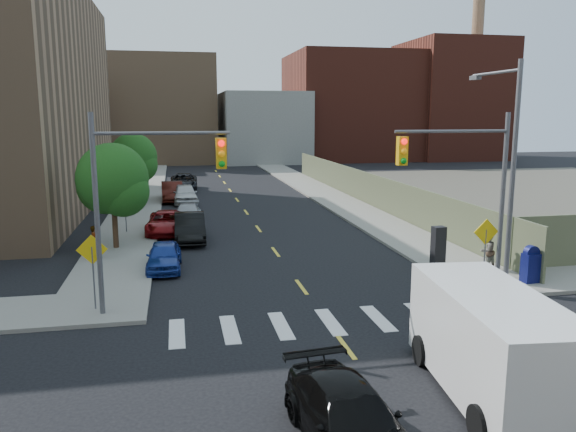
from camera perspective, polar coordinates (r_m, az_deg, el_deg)
name	(u,v)px	position (r m, az deg, el deg)	size (l,w,h in m)	color
ground	(367,375)	(15.83, 8.01, -15.75)	(160.00, 160.00, 0.00)	black
sidewalk_nw	(145,187)	(55.38, -14.29, 2.89)	(3.50, 73.00, 0.15)	gray
sidewalk_ne	(303,183)	(56.72, 1.57, 3.38)	(3.50, 73.00, 0.15)	gray
fence_north	(365,188)	(44.20, 7.84, 2.84)	(0.12, 44.00, 2.50)	#6C714F
gravel_lot	(556,193)	(54.85, 25.58, 2.08)	(36.00, 42.00, 0.06)	#595447
bg_bldg_west	(47,121)	(85.13, -23.27, 8.87)	(14.00, 18.00, 12.00)	#592319
bg_bldg_midwest	(166,110)	(85.39, -12.34, 10.47)	(14.00, 16.00, 15.00)	#8C6B4C
bg_bldg_center	(262,127)	(84.38, -2.63, 9.00)	(12.00, 16.00, 10.00)	gray
bg_bldg_east	(349,107)	(89.51, 6.21, 10.95)	(18.00, 18.00, 16.00)	#592319
bg_bldg_fareast	(450,101)	(93.77, 16.15, 11.19)	(14.00, 16.00, 18.00)	#592319
smokestack	(475,68)	(95.90, 18.50, 14.04)	(1.80, 1.80, 28.00)	#8C6B4C
signal_nw	(142,186)	(19.56, -14.61, 2.94)	(4.59, 0.30, 7.00)	#59595E
signal_ne	(468,178)	(22.33, 17.79, 3.66)	(4.59, 0.30, 7.00)	#59595E
streetlight_ne	(508,157)	(24.18, 21.46, 5.56)	(0.25, 3.70, 9.00)	#59595E
warn_sign_nw	(92,258)	(20.69, -19.25, -4.06)	(1.06, 0.06, 2.83)	#59595E
warn_sign_ne	(486,239)	(23.76, 19.44, -2.26)	(1.06, 0.06, 2.83)	#59595E
warn_sign_midwest	(125,200)	(33.87, -16.23, 1.53)	(1.06, 0.06, 2.83)	#59595E
tree_west_near	(113,183)	(29.79, -17.38, 3.20)	(3.66, 3.64, 5.52)	#332114
tree_west_far	(133,160)	(44.67, -15.44, 5.52)	(3.66, 3.64, 5.52)	#332114
parked_car_blue	(164,256)	(25.90, -12.48, -4.00)	(1.49, 3.71, 1.26)	navy
parked_car_black	(190,227)	(31.42, -9.95, -1.15)	(1.62, 4.65, 1.53)	black
parked_car_red	(166,223)	(33.64, -12.26, -0.66)	(2.18, 4.72, 1.31)	maroon
parked_car_silver	(188,214)	(36.60, -10.17, 0.22)	(1.71, 4.20, 1.22)	#A2A4AA
parked_car_white	(185,194)	(44.72, -10.42, 2.23)	(1.81, 4.50, 1.53)	silver
parked_car_maroon	(172,192)	(46.13, -11.69, 2.44)	(1.64, 4.72, 1.55)	#3B110B
parked_car_grey	(183,182)	(52.72, -10.59, 3.42)	(2.49, 5.40, 1.50)	black
black_sedan	(350,420)	(12.47, 6.31, -19.88)	(1.87, 4.59, 1.33)	black
cargo_van	(488,339)	(15.13, 19.70, -11.71)	(2.92, 6.06, 2.68)	white
mailbox	(531,264)	(24.97, 23.42, -4.53)	(0.67, 0.54, 1.54)	#0D124E
payphone	(438,247)	(26.02, 15.01, -3.04)	(0.55, 0.45, 1.85)	black
pedestrian_west	(95,242)	(28.05, -19.02, -2.55)	(0.59, 0.39, 1.61)	gray
pedestrian_east	(487,251)	(26.31, 19.59, -3.36)	(0.80, 0.63, 1.65)	gray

